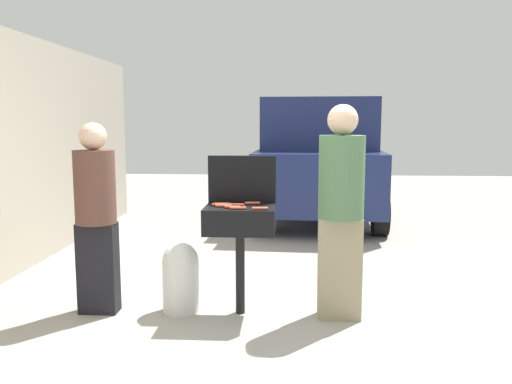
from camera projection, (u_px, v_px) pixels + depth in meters
The scene contains 15 objects.
ground_plane at pixel (256, 316), 4.48m from camera, with size 24.00×24.00×0.00m, color #9E998E.
bbq_grill at pixel (240, 223), 4.45m from camera, with size 0.60×0.44×0.94m.
grill_lid_open at pixel (242, 179), 4.62m from camera, with size 0.60×0.05×0.42m, color black.
hot_dog_0 at pixel (220, 205), 4.45m from camera, with size 0.03×0.03×0.13m, color #AD4228.
hot_dog_1 at pixel (260, 208), 4.26m from camera, with size 0.03×0.03×0.13m, color #C6593D.
hot_dog_2 at pixel (233, 207), 4.33m from camera, with size 0.03×0.03×0.13m, color #B74C33.
hot_dog_3 at pixel (252, 203), 4.54m from camera, with size 0.03×0.03×0.13m, color #B74C33.
hot_dog_4 at pixel (223, 206), 4.40m from camera, with size 0.03×0.03×0.13m, color #C6593D.
hot_dog_5 at pixel (238, 208), 4.28m from camera, with size 0.03×0.03×0.13m, color #C6593D.
hot_dog_6 at pixel (222, 204), 4.49m from camera, with size 0.03×0.03×0.13m, color #C6593D.
hot_dog_7 at pixel (237, 205), 4.44m from camera, with size 0.03×0.03×0.13m, color #AD4228.
propane_tank at pixel (181, 276), 4.55m from camera, with size 0.32×0.32×0.62m.
person_left at pixel (96, 211), 4.46m from camera, with size 0.35×0.35×1.65m.
person_right at pixel (341, 204), 4.32m from camera, with size 0.38×0.38×1.80m.
parked_minivan at pixel (319, 158), 9.09m from camera, with size 2.23×4.50×2.02m.
Camera 1 is at (0.25, -4.29, 1.66)m, focal length 36.58 mm.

